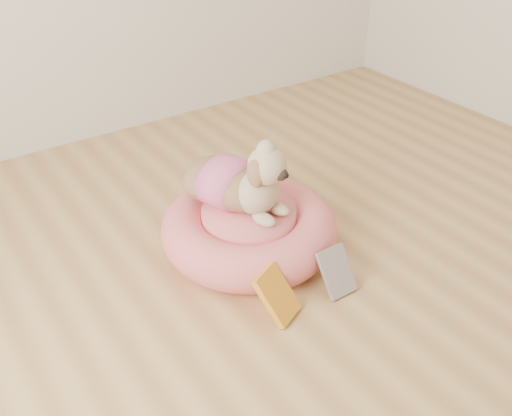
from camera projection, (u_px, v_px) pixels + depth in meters
floor at (396, 409)px, 1.69m from camera, size 4.50×4.50×0.00m
pet_bed at (249, 229)px, 2.31m from camera, size 0.71×0.71×0.18m
dog at (239, 169)px, 2.18m from camera, size 0.45×0.54×0.34m
book_yellow at (277, 295)px, 1.98m from camera, size 0.17×0.18×0.17m
book_white at (337, 271)px, 2.09m from camera, size 0.12×0.12×0.16m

